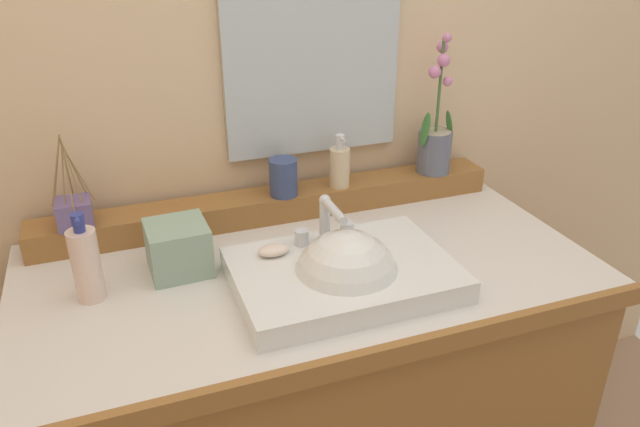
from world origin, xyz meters
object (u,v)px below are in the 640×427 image
soap_dispenser (340,166)px  reed_diffuser (75,211)px  potted_plant (435,140)px  tumbler_cup (283,177)px  lotion_bottle (86,263)px  soap_bar (274,250)px  tissue_box (178,248)px  sink_basin (345,278)px

soap_dispenser → reed_diffuser: size_ratio=0.65×
soap_dispenser → reed_diffuser: reed_diffuser is taller
potted_plant → tumbler_cup: size_ratio=3.92×
soap_dispenser → lotion_bottle: (-0.64, -0.22, -0.04)m
soap_bar → tissue_box: 0.21m
tumbler_cup → tissue_box: (-0.30, -0.17, -0.06)m
sink_basin → potted_plant: bearing=41.5°
soap_bar → tissue_box: bearing=154.1°
potted_plant → reed_diffuser: size_ratio=1.72×
potted_plant → tissue_box: 0.76m
potted_plant → soap_bar: bearing=-153.5°
tumbler_cup → reed_diffuser: bearing=179.8°
sink_basin → soap_dispenser: 0.40m
tumbler_cup → reed_diffuser: 0.50m
sink_basin → reed_diffuser: bearing=145.5°
lotion_bottle → tissue_box: bearing=14.6°
sink_basin → tumbler_cup: 0.37m
soap_dispenser → tissue_box: size_ratio=1.10×
sink_basin → lotion_bottle: size_ratio=2.39×
soap_dispenser → sink_basin: bearing=-110.0°
soap_dispenser → tumbler_cup: soap_dispenser is taller
soap_bar → soap_dispenser: (0.26, 0.26, 0.06)m
sink_basin → soap_dispenser: (0.13, 0.36, 0.10)m
soap_bar → soap_dispenser: bearing=45.6°
potted_plant → lotion_bottle: bearing=-166.2°
sink_basin → tissue_box: 0.37m
potted_plant → soap_dispenser: potted_plant is taller
sink_basin → lotion_bottle: lotion_bottle is taller
potted_plant → reed_diffuser: (-0.94, -0.01, -0.06)m
sink_basin → soap_bar: 0.17m
potted_plant → tumbler_cup: potted_plant is taller
sink_basin → soap_bar: sink_basin is taller
reed_diffuser → tissue_box: (0.21, -0.17, -0.05)m
tissue_box → lotion_bottle: bearing=-165.4°
sink_basin → soap_bar: (-0.13, 0.10, 0.04)m
sink_basin → reed_diffuser: reed_diffuser is taller
sink_basin → soap_dispenser: soap_dispenser is taller
soap_dispenser → tissue_box: bearing=-159.2°
soap_bar → tumbler_cup: 0.29m
sink_basin → soap_bar: size_ratio=6.63×
soap_bar → potted_plant: 0.62m
sink_basin → tissue_box: size_ratio=3.57×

